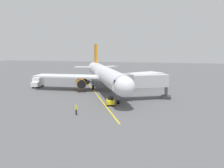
{
  "coord_description": "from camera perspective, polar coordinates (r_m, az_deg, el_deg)",
  "views": [
    {
      "loc": [
        -15.51,
        55.63,
        10.86
      ],
      "look_at": [
        -3.6,
        6.75,
        3.0
      ],
      "focal_mm": 38.67,
      "sensor_mm": 36.0,
      "label": 1
    }
  ],
  "objects": [
    {
      "name": "ground_plane",
      "position": [
        58.76,
        -1.86,
        -1.77
      ],
      "size": [
        220.0,
        220.0,
        0.0
      ],
      "primitive_type": "plane",
      "color": "#565659"
    },
    {
      "name": "apron_lead_in_line",
      "position": [
        53.5,
        -3.32,
        -2.84
      ],
      "size": [
        17.61,
        36.13,
        0.01
      ],
      "primitive_type": "cube",
      "rotation": [
        0.0,
        0.0,
        0.45
      ],
      "color": "yellow",
      "rests_on": "ground"
    },
    {
      "name": "airplane",
      "position": [
        58.83,
        -1.69,
        2.18
      ],
      "size": [
        31.69,
        37.73,
        11.5
      ],
      "color": "silver",
      "rests_on": "ground"
    },
    {
      "name": "jet_bridge",
      "position": [
        49.36,
        6.84,
        0.55
      ],
      "size": [
        11.06,
        7.13,
        5.4
      ],
      "color": "#B7B7BC",
      "rests_on": "ground"
    },
    {
      "name": "ground_crew_marshaller",
      "position": [
        39.11,
        -8.46,
        -5.99
      ],
      "size": [
        0.43,
        0.47,
        1.71
      ],
      "color": "#23232D",
      "rests_on": "ground"
    },
    {
      "name": "belt_loader_near_nose",
      "position": [
        70.86,
        -6.14,
        0.6
      ],
      "size": [
        1.8,
        4.68,
        2.32
      ],
      "color": "black",
      "rests_on": "ground"
    },
    {
      "name": "tug_portside",
      "position": [
        45.13,
        -0.36,
        -4.13
      ],
      "size": [
        2.07,
        2.61,
        1.5
      ],
      "color": "yellow",
      "rests_on": "ground"
    },
    {
      "name": "box_truck_starboard_side",
      "position": [
        67.73,
        -17.1,
        0.44
      ],
      "size": [
        2.48,
        4.8,
        2.62
      ],
      "color": "white",
      "rests_on": "ground"
    }
  ]
}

